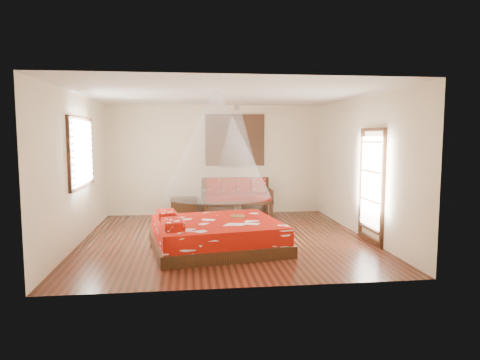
% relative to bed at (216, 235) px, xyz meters
% --- Properties ---
extents(room, '(5.54, 5.54, 2.84)m').
position_rel_bed_xyz_m(room, '(0.22, 0.71, 1.15)').
color(room, black).
rests_on(room, ground).
extents(bed, '(2.55, 2.37, 0.65)m').
position_rel_bed_xyz_m(bed, '(0.00, 0.00, 0.00)').
color(bed, black).
rests_on(bed, floor).
extents(daybed, '(1.73, 0.77, 0.94)m').
position_rel_bed_xyz_m(daybed, '(0.72, 3.09, 0.27)').
color(daybed, black).
rests_on(daybed, floor).
extents(storage_chest, '(0.68, 0.50, 0.47)m').
position_rel_bed_xyz_m(storage_chest, '(-0.60, 3.16, -0.02)').
color(storage_chest, black).
rests_on(storage_chest, floor).
extents(shutter_panel, '(1.52, 0.06, 1.32)m').
position_rel_bed_xyz_m(shutter_panel, '(0.72, 3.43, 1.65)').
color(shutter_panel, black).
rests_on(shutter_panel, wall_back).
extents(window_left, '(0.10, 1.74, 1.34)m').
position_rel_bed_xyz_m(window_left, '(-2.49, 0.91, 1.45)').
color(window_left, black).
rests_on(window_left, wall_left).
extents(glazed_door, '(0.08, 1.02, 2.16)m').
position_rel_bed_xyz_m(glazed_door, '(2.94, 0.11, 0.82)').
color(glazed_door, black).
rests_on(glazed_door, floor).
extents(wine_tray, '(0.27, 0.27, 0.22)m').
position_rel_bed_xyz_m(wine_tray, '(0.43, 0.31, 0.31)').
color(wine_tray, brown).
rests_on(wine_tray, bed).
extents(mosquito_net_main, '(1.92, 1.92, 1.80)m').
position_rel_bed_xyz_m(mosquito_net_main, '(0.02, 0.00, 1.60)').
color(mosquito_net_main, white).
rests_on(mosquito_net_main, ceiling).
extents(mosquito_net_daybed, '(0.95, 0.95, 1.50)m').
position_rel_bed_xyz_m(mosquito_net_daybed, '(0.72, 2.96, 1.75)').
color(mosquito_net_daybed, white).
rests_on(mosquito_net_daybed, ceiling).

